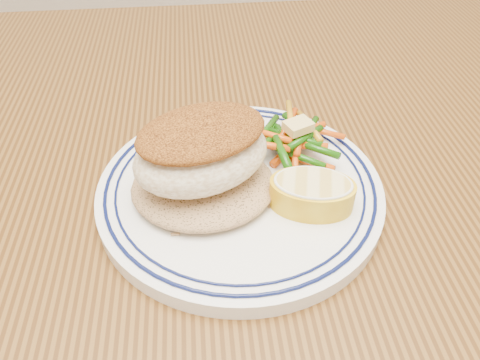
% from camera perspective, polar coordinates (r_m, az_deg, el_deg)
% --- Properties ---
extents(dining_table, '(1.50, 0.90, 0.75)m').
position_cam_1_polar(dining_table, '(0.50, -3.91, -9.81)').
color(dining_table, '#44270D').
rests_on(dining_table, ground).
extents(plate, '(0.25, 0.25, 0.02)m').
position_cam_1_polar(plate, '(0.42, 0.00, -1.07)').
color(plate, white).
rests_on(plate, dining_table).
extents(rice_pilaf, '(0.12, 0.11, 0.02)m').
position_cam_1_polar(rice_pilaf, '(0.40, -4.48, -0.32)').
color(rice_pilaf, '#A37C51').
rests_on(rice_pilaf, plate).
extents(fish_fillet, '(0.14, 0.12, 0.06)m').
position_cam_1_polar(fish_fillet, '(0.38, -4.72, 3.74)').
color(fish_fillet, '#F1E4C7').
rests_on(fish_fillet, rice_pilaf).
extents(vegetable_pile, '(0.11, 0.10, 0.03)m').
position_cam_1_polar(vegetable_pile, '(0.45, 5.88, 5.02)').
color(vegetable_pile, '#D44A0A').
rests_on(vegetable_pile, plate).
extents(butter_pat, '(0.03, 0.03, 0.01)m').
position_cam_1_polar(butter_pat, '(0.43, 7.12, 6.54)').
color(butter_pat, '#E6C870').
rests_on(butter_pat, vegetable_pile).
extents(lemon_wedge, '(0.08, 0.08, 0.03)m').
position_cam_1_polar(lemon_wedge, '(0.39, 8.76, -1.52)').
color(lemon_wedge, yellow).
rests_on(lemon_wedge, plate).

